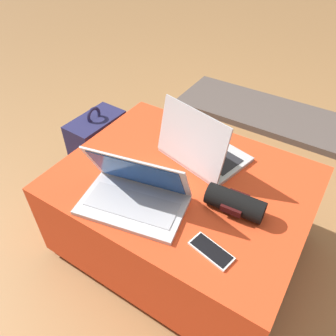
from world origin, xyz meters
TOP-DOWN VIEW (x-y plane):
  - ground_plane at (0.00, 0.00)m, footprint 14.00×14.00m
  - ottoman at (0.00, 0.00)m, footprint 0.98×0.77m
  - laptop_near at (-0.08, -0.21)m, footprint 0.41×0.30m
  - laptop_far at (-0.00, 0.14)m, footprint 0.38×0.32m
  - cell_phone at (0.25, -0.25)m, footprint 0.16×0.09m
  - backpack at (-0.61, 0.14)m, footprint 0.22×0.30m
  - wrist_brace at (0.24, -0.05)m, footprint 0.21×0.10m
  - fireplace_hearth at (0.00, 1.31)m, footprint 1.40×0.50m

SIDE VIEW (x-z plane):
  - ground_plane at x=0.00m, z-range 0.00..0.00m
  - fireplace_hearth at x=0.00m, z-range 0.00..0.04m
  - backpack at x=-0.61m, z-range -0.04..0.45m
  - ottoman at x=0.00m, z-range 0.00..0.44m
  - cell_phone at x=0.25m, z-range 0.44..0.44m
  - wrist_brace at x=0.24m, z-range 0.44..0.51m
  - laptop_near at x=-0.08m, z-range 0.37..0.59m
  - laptop_far at x=0.00m, z-range 0.36..0.62m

